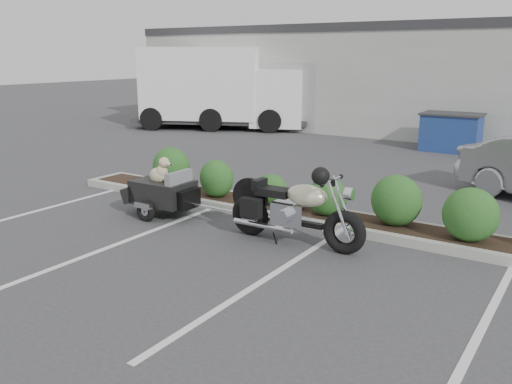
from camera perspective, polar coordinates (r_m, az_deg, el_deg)
The scene contains 7 objects.
ground at distance 8.37m, azimuth -4.01°, elevation -6.13°, with size 90.00×90.00×0.00m, color #38383A.
planter_kerb at distance 9.66m, azimuth 8.70°, elevation -2.97°, with size 12.00×1.00×0.15m, color #9E9E93.
building at distance 23.73m, azimuth 21.99°, elevation 11.09°, with size 26.00×10.00×4.00m, color #9EA099.
motorcycle at distance 8.48m, azimuth 4.02°, elevation -1.99°, with size 2.37×0.80×1.36m.
pet_trailer at distance 10.12m, azimuth -9.81°, elevation 0.12°, with size 1.88×1.04×1.13m.
dumpster at distance 17.82m, azimuth 19.85°, elevation 5.97°, with size 1.81×1.26×1.17m.
delivery_truck at distance 22.07m, azimuth -3.70°, elevation 10.68°, with size 7.24×4.86×3.18m.
Camera 1 is at (4.77, -6.23, 2.92)m, focal length 38.00 mm.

